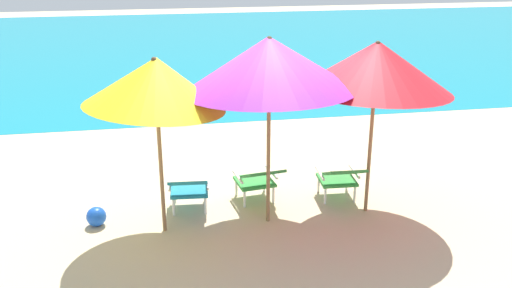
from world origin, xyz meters
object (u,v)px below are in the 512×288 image
(lounge_chair_left, at_px, (189,187))
(lounge_chair_right, at_px, (340,177))
(beach_umbrella_left, at_px, (156,83))
(beach_umbrella_right, at_px, (376,66))
(lounge_chair_center, at_px, (258,178))
(beach_ball, at_px, (96,217))
(beach_umbrella_center, at_px, (269,64))

(lounge_chair_left, xyz_separation_m, lounge_chair_right, (2.17, -0.01, 0.00))
(beach_umbrella_left, xyz_separation_m, beach_umbrella_right, (2.82, 0.08, 0.07))
(lounge_chair_center, relative_size, lounge_chair_right, 1.05)
(lounge_chair_center, relative_size, beach_umbrella_left, 0.39)
(beach_umbrella_right, bearing_deg, lounge_chair_right, 131.55)
(lounge_chair_center, bearing_deg, beach_ball, -173.39)
(beach_umbrella_left, relative_size, beach_umbrella_right, 0.84)
(lounge_chair_left, height_order, lounge_chair_right, same)
(lounge_chair_right, height_order, beach_ball, lounge_chair_right)
(lounge_chair_right, xyz_separation_m, beach_ball, (-3.42, -0.12, -0.27))
(lounge_chair_left, height_order, beach_umbrella_right, beach_umbrella_right)
(beach_umbrella_left, bearing_deg, beach_ball, 161.97)
(beach_umbrella_left, relative_size, beach_umbrella_center, 0.86)
(lounge_chair_center, relative_size, beach_umbrella_center, 0.34)
(lounge_chair_left, distance_m, beach_umbrella_left, 1.69)
(lounge_chair_center, bearing_deg, beach_umbrella_left, -157.87)
(lounge_chair_left, relative_size, lounge_chair_right, 1.01)
(beach_umbrella_left, bearing_deg, beach_umbrella_center, 1.15)
(lounge_chair_left, relative_size, lounge_chair_center, 0.97)
(beach_umbrella_center, bearing_deg, beach_umbrella_left, -178.85)
(lounge_chair_right, bearing_deg, lounge_chair_left, 179.62)
(lounge_chair_left, xyz_separation_m, lounge_chair_center, (1.00, 0.13, 0.00))
(lounge_chair_center, bearing_deg, beach_umbrella_center, -85.74)
(lounge_chair_center, xyz_separation_m, beach_umbrella_left, (-1.36, -0.55, 1.60))
(beach_umbrella_left, bearing_deg, lounge_chair_center, 22.13)
(lounge_chair_right, distance_m, beach_ball, 3.44)
(beach_umbrella_right, bearing_deg, beach_umbrella_left, -178.31)
(lounge_chair_right, relative_size, beach_umbrella_center, 0.32)
(beach_umbrella_center, height_order, beach_umbrella_right, beach_umbrella_center)
(beach_umbrella_left, distance_m, beach_umbrella_center, 1.41)
(lounge_chair_left, bearing_deg, beach_umbrella_center, -20.72)
(lounge_chair_left, height_order, beach_umbrella_center, beach_umbrella_center)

